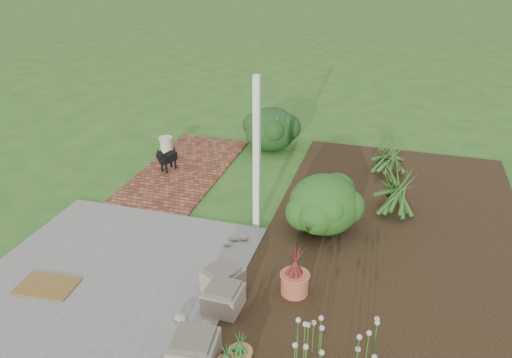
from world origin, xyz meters
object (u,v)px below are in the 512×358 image
(black_dog, at_px, (166,158))
(cream_ceramic_urn, at_px, (166,145))
(evergreen_shrub, at_px, (324,203))
(stone_trough_near, at_px, (194,352))

(black_dog, distance_m, cream_ceramic_urn, 0.97)
(cream_ceramic_urn, relative_size, evergreen_shrub, 0.31)
(evergreen_shrub, bearing_deg, stone_trough_near, -105.29)
(stone_trough_near, bearing_deg, evergreen_shrub, 74.71)
(stone_trough_near, distance_m, black_dog, 5.10)
(cream_ceramic_urn, distance_m, evergreen_shrub, 4.34)
(stone_trough_near, height_order, evergreen_shrub, evergreen_shrub)
(black_dog, bearing_deg, cream_ceramic_urn, 133.08)
(evergreen_shrub, bearing_deg, black_dog, 159.14)
(stone_trough_near, xyz_separation_m, black_dog, (-2.47, 4.47, 0.12))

